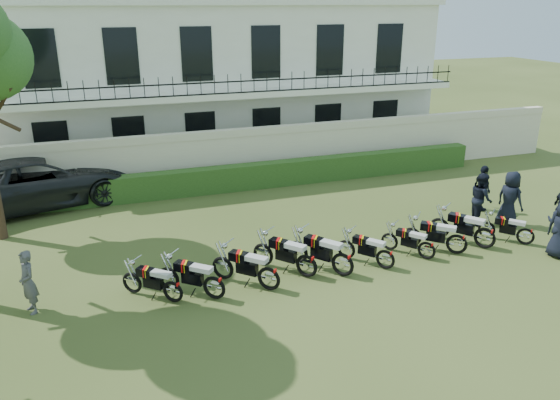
{
  "coord_description": "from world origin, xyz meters",
  "views": [
    {
      "loc": [
        -5.84,
        -13.05,
        7.12
      ],
      "look_at": [
        -0.66,
        1.9,
        1.37
      ],
      "focal_mm": 35.0,
      "sensor_mm": 36.0,
      "label": 1
    }
  ],
  "objects": [
    {
      "name": "officer_5",
      "position": [
        7.08,
        2.07,
        0.84
      ],
      "size": [
        0.58,
        1.04,
        1.68
      ],
      "primitive_type": "imported",
      "rotation": [
        0.0,
        0.0,
        1.39
      ],
      "color": "black",
      "rests_on": "ground"
    },
    {
      "name": "motorcycle_9",
      "position": [
        6.42,
        -0.91,
        0.42
      ],
      "size": [
        1.18,
        1.31,
        0.92
      ],
      "rotation": [
        0.0,
        0.0,
        0.73
      ],
      "color": "black",
      "rests_on": "ground"
    },
    {
      "name": "suv",
      "position": [
        -8.0,
        7.85,
        0.94
      ],
      "size": [
        7.34,
        4.74,
        1.88
      ],
      "primitive_type": "imported",
      "rotation": [
        0.0,
        0.0,
        1.83
      ],
      "color": "black",
      "rests_on": "ground"
    },
    {
      "name": "inspector",
      "position": [
        -7.76,
        -0.11,
        0.8
      ],
      "size": [
        0.58,
        0.69,
        1.6
      ],
      "primitive_type": "imported",
      "rotation": [
        0.0,
        0.0,
        -1.17
      ],
      "color": "#545459",
      "rests_on": "ground"
    },
    {
      "name": "officer_4",
      "position": [
        6.24,
        1.07,
        0.89
      ],
      "size": [
        0.91,
        1.03,
        1.77
      ],
      "primitive_type": "imported",
      "rotation": [
        0.0,
        0.0,
        1.24
      ],
      "color": "black",
      "rests_on": "ground"
    },
    {
      "name": "motorcycle_0",
      "position": [
        -4.43,
        -0.82,
        0.45
      ],
      "size": [
        1.41,
        1.25,
        0.98
      ],
      "rotation": [
        0.0,
        0.0,
        0.85
      ],
      "color": "black",
      "rests_on": "ground"
    },
    {
      "name": "perimeter_wall",
      "position": [
        0.0,
        8.0,
        1.17
      ],
      "size": [
        30.0,
        0.35,
        2.3
      ],
      "color": "beige",
      "rests_on": "ground"
    },
    {
      "name": "motorcycle_4",
      "position": [
        0.17,
        -0.94,
        0.53
      ],
      "size": [
        1.37,
        1.75,
        1.16
      ],
      "rotation": [
        0.0,
        0.0,
        0.66
      ],
      "color": "black",
      "rests_on": "ground"
    },
    {
      "name": "motorcycle_7",
      "position": [
        3.98,
        -0.79,
        0.49
      ],
      "size": [
        1.52,
        1.39,
        1.07
      ],
      "rotation": [
        0.0,
        0.0,
        0.84
      ],
      "color": "black",
      "rests_on": "ground"
    },
    {
      "name": "ground",
      "position": [
        0.0,
        0.0,
        0.0
      ],
      "size": [
        100.0,
        100.0,
        0.0
      ],
      "primitive_type": "plane",
      "color": "#37461C",
      "rests_on": "ground"
    },
    {
      "name": "motorcycle_6",
      "position": [
        2.95,
        -0.79,
        0.43
      ],
      "size": [
        1.09,
        1.4,
        0.92
      ],
      "rotation": [
        0.0,
        0.0,
        0.65
      ],
      "color": "black",
      "rests_on": "ground"
    },
    {
      "name": "motorcycle_3",
      "position": [
        -0.78,
        -0.67,
        0.52
      ],
      "size": [
        1.39,
        1.65,
        1.12
      ],
      "rotation": [
        0.0,
        0.0,
        0.69
      ],
      "color": "black",
      "rests_on": "ground"
    },
    {
      "name": "hedge",
      "position": [
        1.0,
        7.2,
        0.5
      ],
      "size": [
        18.0,
        0.6,
        1.0
      ],
      "primitive_type": "cube",
      "color": "#214017",
      "rests_on": "ground"
    },
    {
      "name": "motorcycle_2",
      "position": [
        -1.98,
        -1.03,
        0.52
      ],
      "size": [
        1.52,
        1.52,
        1.12
      ],
      "rotation": [
        0.0,
        0.0,
        0.78
      ],
      "color": "black",
      "rests_on": "ground"
    },
    {
      "name": "motorcycle_5",
      "position": [
        1.49,
        -0.94,
        0.45
      ],
      "size": [
        1.16,
        1.48,
        0.98
      ],
      "rotation": [
        0.0,
        0.0,
        0.66
      ],
      "color": "black",
      "rests_on": "ground"
    },
    {
      "name": "motorcycle_1",
      "position": [
        -3.42,
        -1.01,
        0.49
      ],
      "size": [
        1.55,
        1.36,
        1.07
      ],
      "rotation": [
        0.0,
        0.0,
        0.86
      ],
      "color": "black",
      "rests_on": "ground"
    },
    {
      "name": "officer_3",
      "position": [
        7.03,
        0.61,
        0.94
      ],
      "size": [
        0.81,
        1.04,
        1.89
      ],
      "primitive_type": "imported",
      "rotation": [
        0.0,
        0.0,
        1.82
      ],
      "color": "black",
      "rests_on": "ground"
    },
    {
      "name": "motorcycle_8",
      "position": [
        5.03,
        -0.73,
        0.52
      ],
      "size": [
        1.29,
        1.74,
        1.13
      ],
      "rotation": [
        0.0,
        0.0,
        0.63
      ],
      "color": "black",
      "rests_on": "ground"
    },
    {
      "name": "building",
      "position": [
        0.0,
        13.96,
        3.71
      ],
      "size": [
        20.4,
        9.6,
        7.4
      ],
      "color": "white",
      "rests_on": "ground"
    }
  ]
}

